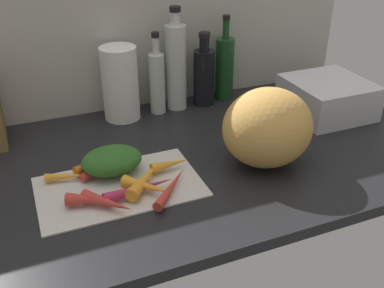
{
  "coord_description": "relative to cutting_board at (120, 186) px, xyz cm",
  "views": [
    {
      "loc": [
        -28.76,
        -100.48,
        63.21
      ],
      "look_at": [
        7.85,
        -11.87,
        9.78
      ],
      "focal_mm": 41.94,
      "sensor_mm": 36.0,
      "label": 1
    }
  ],
  "objects": [
    {
      "name": "carrot_8",
      "position": [
        -2.99,
        7.34,
        1.47
      ],
      "size": [
        11.32,
        7.09,
        2.15
      ],
      "primitive_type": "cone",
      "rotation": [
        0.0,
        1.57,
        0.46
      ],
      "color": "red",
      "rests_on": "cutting_board"
    },
    {
      "name": "wall_back",
      "position": [
        10.38,
        47.73,
        29.6
      ],
      "size": [
        170.0,
        3.0,
        60.0
      ],
      "primitive_type": "cube",
      "color": "#BCB7AD",
      "rests_on": "ground_plane"
    },
    {
      "name": "cutting_board",
      "position": [
        0.0,
        0.0,
        0.0
      ],
      "size": [
        39.79,
        24.28,
        0.8
      ],
      "primitive_type": "cube",
      "color": "beige",
      "rests_on": "ground_plane"
    },
    {
      "name": "carrot_4",
      "position": [
        6.32,
        -1.94,
        2.14
      ],
      "size": [
        13.64,
        14.66,
        3.48
      ],
      "primitive_type": "cone",
      "rotation": [
        0.0,
        1.57,
        0.84
      ],
      "color": "orange",
      "rests_on": "cutting_board"
    },
    {
      "name": "ground_plane",
      "position": [
        10.38,
        9.23,
        -1.9
      ],
      "size": [
        170.0,
        80.0,
        3.0
      ],
      "primitive_type": "cube",
      "color": "black"
    },
    {
      "name": "carrot_greens_pile",
      "position": [
        -0.02,
        6.69,
        3.67
      ],
      "size": [
        15.44,
        11.88,
        6.53
      ],
      "primitive_type": "ellipsoid",
      "color": "#2D6023",
      "rests_on": "cutting_board"
    },
    {
      "name": "carrot_7",
      "position": [
        5.43,
        -5.68,
        2.04
      ],
      "size": [
        11.39,
        11.26,
        3.28
      ],
      "primitive_type": "cone",
      "rotation": [
        0.0,
        1.57,
        -0.78
      ],
      "color": "orange",
      "rests_on": "cutting_board"
    },
    {
      "name": "carrot_2",
      "position": [
        -8.17,
        -5.61,
        2.03
      ],
      "size": [
        11.31,
        7.12,
        3.26
      ],
      "primitive_type": "cone",
      "rotation": [
        0.0,
        1.57,
        -0.39
      ],
      "color": "red",
      "rests_on": "cutting_board"
    },
    {
      "name": "bottle_0",
      "position": [
        23.01,
        38.39,
        10.31
      ],
      "size": [
        5.04,
        5.04,
        26.63
      ],
      "color": "silver",
      "rests_on": "ground_plane"
    },
    {
      "name": "bottle_1",
      "position": [
        30.06,
        39.5,
        14.27
      ],
      "size": [
        6.72,
        6.72,
        33.54
      ],
      "color": "silver",
      "rests_on": "ground_plane"
    },
    {
      "name": "winter_squash",
      "position": [
        39.17,
        -3.2,
        10.07
      ],
      "size": [
        23.93,
        21.59,
        20.95
      ],
      "primitive_type": "ellipsoid",
      "color": "gold",
      "rests_on": "ground_plane"
    },
    {
      "name": "carrot_9",
      "position": [
        11.05,
        -7.24,
        1.62
      ],
      "size": [
        13.45,
        14.68,
        2.45
      ],
      "primitive_type": "cone",
      "rotation": [
        0.0,
        1.57,
        0.84
      ],
      "color": "red",
      "rests_on": "cutting_board"
    },
    {
      "name": "paper_towel_roll",
      "position": [
        11.05,
        38.73,
        11.25
      ],
      "size": [
        11.35,
        11.35,
        23.29
      ],
      "primitive_type": "cylinder",
      "color": "white",
      "rests_on": "ground_plane"
    },
    {
      "name": "carrot_0",
      "position": [
        13.99,
        2.14,
        1.84
      ],
      "size": [
        10.4,
        3.73,
        2.88
      ],
      "primitive_type": "cone",
      "rotation": [
        0.0,
        1.57,
        0.08
      ],
      "color": "orange",
      "rests_on": "cutting_board"
    },
    {
      "name": "carrot_5",
      "position": [
        3.55,
        -5.6,
        1.87
      ],
      "size": [
        18.03,
        5.03,
        2.95
      ],
      "primitive_type": "cone",
      "rotation": [
        0.0,
        1.57,
        0.12
      ],
      "color": "#B2264C",
      "rests_on": "cutting_board"
    },
    {
      "name": "dish_rack",
      "position": [
        73.68,
        16.31,
        5.21
      ],
      "size": [
        24.33,
        24.56,
        11.22
      ],
      "primitive_type": "cube",
      "color": "silver",
      "rests_on": "ground_plane"
    },
    {
      "name": "carrot_1",
      "position": [
        -10.95,
        6.95,
        1.49
      ],
      "size": [
        11.88,
        5.0,
        2.18
      ],
      "primitive_type": "cone",
      "rotation": [
        0.0,
        1.57,
        -0.25
      ],
      "color": "orange",
      "rests_on": "cutting_board"
    },
    {
      "name": "carrot_6",
      "position": [
        -4.76,
        -8.23,
        2.0
      ],
      "size": [
        11.26,
        11.65,
        3.2
      ],
      "primitive_type": "cone",
      "rotation": [
        0.0,
        1.57,
        -0.81
      ],
      "color": "red",
      "rests_on": "cutting_board"
    },
    {
      "name": "bottle_3",
      "position": [
        48.43,
        40.97,
        10.87
      ],
      "size": [
        6.3,
        6.3,
        28.96
      ],
      "color": "#19421E",
      "rests_on": "ground_plane"
    },
    {
      "name": "carrot_3",
      "position": [
        -3.93,
        10.53,
        1.67
      ],
      "size": [
        11.76,
        7.26,
        2.54
      ],
      "primitive_type": "cone",
      "rotation": [
        0.0,
        1.57,
        0.43
      ],
      "color": "orange",
      "rests_on": "cutting_board"
    },
    {
      "name": "bottle_2",
      "position": [
        39.72,
        38.93,
        9.79
      ],
      "size": [
        7.05,
        7.05,
        24.67
      ],
      "color": "black",
      "rests_on": "ground_plane"
    }
  ]
}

